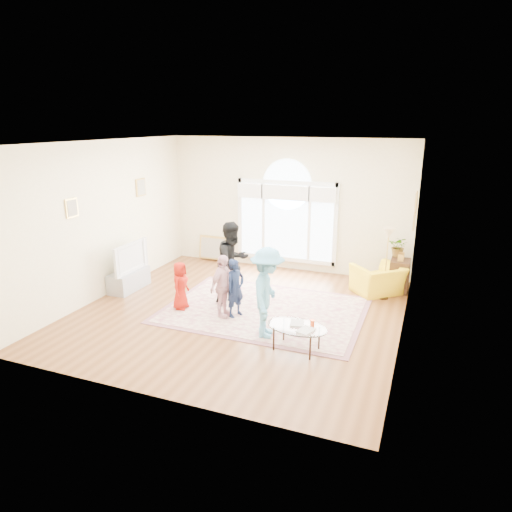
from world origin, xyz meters
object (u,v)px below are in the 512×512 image
at_px(tv_console, 129,280).
at_px(armchair, 378,280).
at_px(coffee_table, 297,327).
at_px(area_rug, 264,310).
at_px(television, 127,257).

relative_size(tv_console, armchair, 1.05).
bearing_deg(coffee_table, tv_console, 170.58).
bearing_deg(armchair, tv_console, -24.08).
xyz_separation_m(area_rug, coffee_table, (1.04, -1.33, 0.39)).
height_order(television, coffee_table, television).
xyz_separation_m(area_rug, tv_console, (-3.18, 0.03, 0.20)).
xyz_separation_m(coffee_table, armchair, (0.90, 3.07, -0.09)).
bearing_deg(coffee_table, armchair, 82.03).
distance_m(area_rug, television, 3.25).
distance_m(tv_console, television, 0.53).
bearing_deg(tv_console, coffee_table, -17.81).
relative_size(area_rug, armchair, 3.77).
bearing_deg(coffee_table, area_rug, 136.57).
xyz_separation_m(television, coffee_table, (4.21, -1.36, -0.34)).
distance_m(area_rug, armchair, 2.62).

